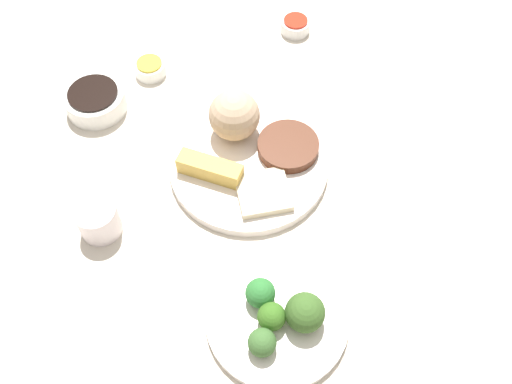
{
  "coord_description": "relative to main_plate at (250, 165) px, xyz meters",
  "views": [
    {
      "loc": [
        0.52,
        -0.17,
        0.76
      ],
      "look_at": [
        0.09,
        -0.01,
        0.06
      ],
      "focal_mm": 39.96,
      "sensor_mm": 36.0,
      "label": 1
    }
  ],
  "objects": [
    {
      "name": "sauce_ramekin_sweet_and_sour_liquid",
      "position": [
        -0.27,
        0.19,
        0.02
      ],
      "size": [
        0.04,
        0.04,
        0.0
      ],
      "primitive_type": "cylinder",
      "color": "red",
      "rests_on": "sauce_ramekin_sweet_and_sour"
    },
    {
      "name": "sauce_ramekin_hot_mustard_liquid",
      "position": [
        -0.26,
        -0.1,
        0.02
      ],
      "size": [
        0.04,
        0.04,
        0.0
      ],
      "primitive_type": "cylinder",
      "color": "gold",
      "rests_on": "sauce_ramekin_hot_mustard"
    },
    {
      "name": "crab_rangoon_wonton",
      "position": [
        0.07,
        0.0,
        0.01
      ],
      "size": [
        0.09,
        0.09,
        0.01
      ],
      "primitive_type": "cube",
      "rotation": [
        0.0,
        0.0,
        -0.15
      ],
      "color": "beige",
      "rests_on": "main_plate"
    },
    {
      "name": "main_plate",
      "position": [
        0.0,
        0.0,
        0.0
      ],
      "size": [
        0.25,
        0.25,
        0.02
      ],
      "primitive_type": "cylinder",
      "color": "white",
      "rests_on": "tabletop"
    },
    {
      "name": "broccoli_floret_2",
      "position": [
        0.22,
        -0.07,
        0.03
      ],
      "size": [
        0.04,
        0.04,
        0.04
      ],
      "primitive_type": "sphere",
      "color": "#2C7130",
      "rests_on": "broccoli_plate"
    },
    {
      "name": "broccoli_floret_3",
      "position": [
        0.28,
        -0.09,
        0.02
      ],
      "size": [
        0.04,
        0.04,
        0.04
      ],
      "primitive_type": "sphere",
      "color": "#3A632E",
      "rests_on": "broccoli_plate"
    },
    {
      "name": "broccoli_floret_1",
      "position": [
        0.27,
        -0.02,
        0.03
      ],
      "size": [
        0.05,
        0.05,
        0.05
      ],
      "primitive_type": "sphere",
      "color": "#385C24",
      "rests_on": "broccoli_plate"
    },
    {
      "name": "tabletop",
      "position": [
        -0.02,
        -0.0,
        -0.02
      ],
      "size": [
        2.2,
        2.2,
        0.02
      ],
      "primitive_type": "cube",
      "color": "beige",
      "rests_on": "ground"
    },
    {
      "name": "sauce_ramekin_hot_mustard",
      "position": [
        -0.26,
        -0.1,
        0.0
      ],
      "size": [
        0.05,
        0.05,
        0.02
      ],
      "primitive_type": "cylinder",
      "color": "white",
      "rests_on": "tabletop"
    },
    {
      "name": "broccoli_plate",
      "position": [
        0.25,
        -0.05,
        -0.0
      ],
      "size": [
        0.19,
        0.19,
        0.01
      ],
      "primitive_type": "cylinder",
      "color": "white",
      "rests_on": "tabletop"
    },
    {
      "name": "sauce_ramekin_sweet_and_sour",
      "position": [
        -0.27,
        0.19,
        0.0
      ],
      "size": [
        0.05,
        0.05,
        0.02
      ],
      "primitive_type": "cylinder",
      "color": "white",
      "rests_on": "tabletop"
    },
    {
      "name": "stir_fry_heap",
      "position": [
        -0.0,
        0.07,
        0.02
      ],
      "size": [
        0.1,
        0.1,
        0.02
      ],
      "primitive_type": "cylinder",
      "color": "#502716",
      "rests_on": "main_plate"
    },
    {
      "name": "soy_sauce_bowl",
      "position": [
        -0.21,
        -0.2,
        0.01
      ],
      "size": [
        0.1,
        0.1,
        0.04
      ],
      "primitive_type": "cylinder",
      "color": "white",
      "rests_on": "tabletop"
    },
    {
      "name": "soy_sauce_bowl_liquid",
      "position": [
        -0.21,
        -0.2,
        0.03
      ],
      "size": [
        0.08,
        0.08,
        0.0
      ],
      "primitive_type": "cylinder",
      "color": "black",
      "rests_on": "soy_sauce_bowl"
    },
    {
      "name": "broccoli_floret_0",
      "position": [
        0.26,
        -0.06,
        0.03
      ],
      "size": [
        0.04,
        0.04,
        0.04
      ],
      "primitive_type": "sphere",
      "color": "#36661E",
      "rests_on": "broccoli_plate"
    },
    {
      "name": "teacup",
      "position": [
        0.03,
        -0.24,
        0.02
      ],
      "size": [
        0.06,
        0.06,
        0.05
      ],
      "primitive_type": "cylinder",
      "color": "white",
      "rests_on": "tabletop"
    },
    {
      "name": "spring_roll",
      "position": [
        0.0,
        -0.07,
        0.02
      ],
      "size": [
        0.09,
        0.1,
        0.03
      ],
      "primitive_type": "cube",
      "rotation": [
        0.0,
        0.0,
        0.87
      ],
      "color": "gold",
      "rests_on": "main_plate"
    },
    {
      "name": "rice_scoop",
      "position": [
        -0.07,
        -0.0,
        0.05
      ],
      "size": [
        0.08,
        0.08,
        0.08
      ],
      "primitive_type": "sphere",
      "color": "tan",
      "rests_on": "main_plate"
    }
  ]
}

